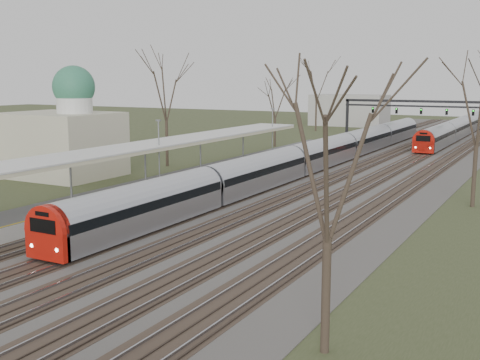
% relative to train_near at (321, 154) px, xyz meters
% --- Properties ---
extents(track_bed, '(24.00, 160.00, 0.22)m').
position_rel_train_near_xyz_m(track_bed, '(2.76, 0.25, -1.42)').
color(track_bed, '#474442').
rests_on(track_bed, ground).
extents(platform, '(3.50, 69.00, 1.00)m').
position_rel_train_near_xyz_m(platform, '(-6.55, -17.25, -0.98)').
color(platform, '#9E9B93').
rests_on(platform, ground).
extents(canopy, '(4.10, 50.00, 3.11)m').
position_rel_train_near_xyz_m(canopy, '(-6.55, -21.77, 2.45)').
color(canopy, slate).
rests_on(canopy, platform).
extents(dome_building, '(10.00, 8.00, 10.30)m').
position_rel_train_near_xyz_m(dome_building, '(-19.21, -16.75, 2.24)').
color(dome_building, beige).
rests_on(dome_building, ground).
extents(signal_gantry, '(21.00, 0.59, 6.08)m').
position_rel_train_near_xyz_m(signal_gantry, '(2.79, 30.23, 3.43)').
color(signal_gantry, black).
rests_on(signal_gantry, ground).
extents(tree_west_far, '(5.50, 5.50, 11.33)m').
position_rel_train_near_xyz_m(tree_west_far, '(-14.50, -6.75, 6.54)').
color(tree_west_far, '#2D231C').
rests_on(tree_west_far, ground).
extents(tree_east_near, '(4.50, 4.50, 9.27)m').
position_rel_train_near_xyz_m(tree_east_near, '(15.50, -39.75, 5.08)').
color(tree_east_near, '#2D231C').
rests_on(tree_east_near, ground).
extents(tree_east_far, '(5.00, 5.00, 10.30)m').
position_rel_train_near_xyz_m(tree_east_far, '(16.50, -12.75, 5.81)').
color(tree_east_far, '#2D231C').
rests_on(tree_east_far, ground).
extents(train_near, '(2.62, 75.21, 3.05)m').
position_rel_train_near_xyz_m(train_near, '(0.00, 0.00, 0.00)').
color(train_near, '#B4B6BF').
rests_on(train_near, ground).
extents(train_far, '(2.62, 75.21, 3.05)m').
position_rel_train_near_xyz_m(train_far, '(7.00, 52.84, 0.00)').
color(train_far, '#B4B6BF').
rests_on(train_far, ground).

